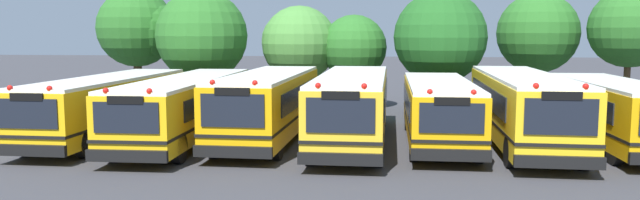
{
  "coord_description": "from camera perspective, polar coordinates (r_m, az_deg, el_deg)",
  "views": [
    {
      "loc": [
        1.35,
        -22.66,
        4.24
      ],
      "look_at": [
        -1.25,
        0.0,
        1.6
      ],
      "focal_mm": 33.13,
      "sensor_mm": 36.0,
      "label": 1
    }
  ],
  "objects": [
    {
      "name": "tree_4",
      "position": [
        30.83,
        11.63,
        6.07
      ],
      "size": [
        4.74,
        4.74,
        6.34
      ],
      "color": "#4C3823",
      "rests_on": "ground_plane"
    },
    {
      "name": "school_bus_0",
      "position": [
        25.17,
        -19.72,
        -0.37
      ],
      "size": [
        2.62,
        10.8,
        2.57
      ],
      "rotation": [
        0.0,
        0.0,
        3.13
      ],
      "color": "yellow",
      "rests_on": "ground_plane"
    },
    {
      "name": "school_bus_2",
      "position": [
        23.2,
        -5.02,
        -0.33
      ],
      "size": [
        2.75,
        10.15,
        2.76
      ],
      "rotation": [
        0.0,
        0.0,
        3.12
      ],
      "color": "#EAA80C",
      "rests_on": "ground_plane"
    },
    {
      "name": "tree_5",
      "position": [
        34.56,
        20.41,
        6.25
      ],
      "size": [
        4.4,
        4.4,
        6.37
      ],
      "color": "#4C3823",
      "rests_on": "ground_plane"
    },
    {
      "name": "school_bus_3",
      "position": [
        22.7,
        3.18,
        -0.47
      ],
      "size": [
        2.6,
        11.29,
        2.76
      ],
      "rotation": [
        0.0,
        0.0,
        3.14
      ],
      "color": "yellow",
      "rests_on": "ground_plane"
    },
    {
      "name": "school_bus_6",
      "position": [
        24.26,
        26.52,
        -0.94
      ],
      "size": [
        2.49,
        9.37,
        2.56
      ],
      "rotation": [
        0.0,
        0.0,
        3.15
      ],
      "color": "#EAA80C",
      "rests_on": "ground_plane"
    },
    {
      "name": "tree_6",
      "position": [
        33.01,
        27.58,
        6.21
      ],
      "size": [
        3.94,
        3.94,
        6.41
      ],
      "color": "#4C3823",
      "rests_on": "ground_plane"
    },
    {
      "name": "tree_3",
      "position": [
        32.5,
        3.3,
        5.3
      ],
      "size": [
        3.58,
        3.58,
        5.18
      ],
      "color": "#4C3823",
      "rests_on": "ground_plane"
    },
    {
      "name": "tree_0",
      "position": [
        35.6,
        -16.97,
        6.59
      ],
      "size": [
        4.72,
        4.44,
        6.68
      ],
      "color": "#4C3823",
      "rests_on": "ground_plane"
    },
    {
      "name": "tree_1",
      "position": [
        32.79,
        -11.46,
        6.03
      ],
      "size": [
        4.96,
        4.96,
        6.51
      ],
      "color": "#4C3823",
      "rests_on": "ground_plane"
    },
    {
      "name": "ground_plane",
      "position": [
        23.09,
        3.09,
        -3.99
      ],
      "size": [
        160.0,
        160.0,
        0.0
      ],
      "primitive_type": "plane",
      "color": "#38383D"
    },
    {
      "name": "tree_2",
      "position": [
        32.87,
        -2.27,
        5.56
      ],
      "size": [
        4.19,
        4.18,
        5.69
      ],
      "color": "#4C3823",
      "rests_on": "ground_plane"
    },
    {
      "name": "school_bus_4",
      "position": [
        22.9,
        11.38,
        -0.83
      ],
      "size": [
        2.47,
        9.68,
        2.52
      ],
      "rotation": [
        0.0,
        0.0,
        3.14
      ],
      "color": "#EAA80C",
      "rests_on": "ground_plane"
    },
    {
      "name": "school_bus_1",
      "position": [
        23.91,
        -12.69,
        -0.49
      ],
      "size": [
        2.73,
        11.74,
        2.57
      ],
      "rotation": [
        0.0,
        0.0,
        3.16
      ],
      "color": "yellow",
      "rests_on": "ground_plane"
    },
    {
      "name": "school_bus_5",
      "position": [
        23.52,
        18.9,
        -0.53
      ],
      "size": [
        2.78,
        11.36,
        2.79
      ],
      "rotation": [
        0.0,
        0.0,
        3.12
      ],
      "color": "yellow",
      "rests_on": "ground_plane"
    }
  ]
}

